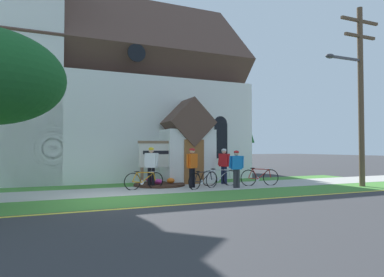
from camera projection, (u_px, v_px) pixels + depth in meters
ground at (99, 186)px, 14.64m from camera, size 140.00×140.00×0.00m
sidewalk_slab at (153, 190)px, 13.40m from camera, size 32.00×2.65×0.01m
grass_verge at (173, 198)px, 11.12m from camera, size 32.00×2.30×0.01m
church_lawn at (140, 184)px, 15.37m from camera, size 24.00×1.64×0.01m
curb_paint_stripe at (188, 204)px, 9.92m from camera, size 28.00×0.16×0.01m
church_building at (112, 96)px, 19.65m from camera, size 13.89×10.29×13.13m
church_sign at (157, 156)px, 15.21m from camera, size 1.79×0.25×2.03m
flower_bed at (159, 184)px, 14.87m from camera, size 2.29×2.29×0.34m
bicycle_white at (220, 178)px, 14.87m from camera, size 1.68×0.36×0.80m
bicycle_blue at (260, 177)px, 14.92m from camera, size 1.79×0.40×0.83m
bicycle_yellow at (203, 180)px, 13.78m from camera, size 1.64×0.68×0.77m
bicycle_silver at (144, 180)px, 13.56m from camera, size 1.71×0.27×0.78m
cyclist_in_yellow_jersey at (151, 164)px, 14.16m from camera, size 0.50×0.62×1.73m
cyclist_in_blue_jersey at (192, 164)px, 14.11m from camera, size 0.62×0.42×1.70m
cyclist_in_orange_jersey at (236, 166)px, 14.03m from camera, size 0.62×0.29×1.60m
cyclist_in_white_jersey at (224, 163)px, 15.60m from camera, size 0.40×0.72×1.67m
utility_pole at (359, 86)px, 14.75m from camera, size 3.12×0.28×8.04m
roadside_conifer at (231, 104)px, 22.83m from camera, size 3.13×3.13×7.40m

